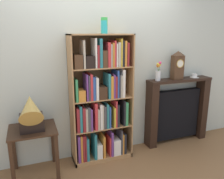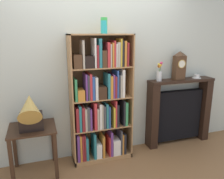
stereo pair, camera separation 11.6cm
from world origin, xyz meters
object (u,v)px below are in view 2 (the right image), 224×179
Objects in this scene: cup_stack at (104,26)px; teacup_with_saucer at (197,76)px; side_table_left at (33,138)px; flower_vase at (159,73)px; bookshelf at (100,103)px; fireplace_mantel at (178,112)px; mantel_clock at (179,65)px; gramophone at (30,112)px.

teacup_with_saucer is (1.57, 0.08, -0.77)m from cup_stack.
side_table_left is 1.99m from flower_vase.
side_table_left is at bearing -174.88° from bookshelf.
teacup_with_saucer is (1.63, 0.06, 0.27)m from bookshelf.
fireplace_mantel is 0.77m from mantel_clock.
mantel_clock reaches higher than teacup_with_saucer.
teacup_with_saucer is at bearing 2.07° from bookshelf.
side_table_left is 1.20× the size of gramophone.
teacup_with_saucer is (2.55, 0.14, 0.62)m from side_table_left.
flower_vase is (1.86, 0.22, 0.33)m from gramophone.
fireplace_mantel is at bearing 4.58° from cup_stack.
flower_vase is 2.08× the size of teacup_with_saucer.
side_table_left is at bearing -175.95° from fireplace_mantel.
bookshelf is at bearing 5.12° from side_table_left.
mantel_clock reaches higher than side_table_left.
gramophone is at bearing -171.75° from cup_stack.
bookshelf reaches higher than teacup_with_saucer.
bookshelf reaches higher than gramophone.
cup_stack is 0.31× the size of side_table_left.
cup_stack is at bearing -176.93° from teacup_with_saucer.
mantel_clock is (2.20, 0.22, 0.43)m from gramophone.
gramophone is at bearing -169.71° from bookshelf.
fireplace_mantel reaches higher than side_table_left.
mantel_clock is at bearing -0.03° from flower_vase.
teacup_with_saucer is at bearing -3.90° from fireplace_mantel.
bookshelf is 1.37m from mantel_clock.
side_table_left is 2.35m from mantel_clock.
teacup_with_saucer is (0.35, 0.00, -0.19)m from mantel_clock.
mantel_clock is (1.28, 0.06, 0.46)m from bookshelf.
bookshelf is at bearing 155.03° from cup_stack.
gramophone is at bearing -174.94° from teacup_with_saucer.
gramophone is 3.75× the size of teacup_with_saucer.
bookshelf is 1.05m from cup_stack.
flower_vase is (0.94, 0.06, 0.36)m from bookshelf.
mantel_clock reaches higher than flower_vase.
bookshelf is at bearing -176.68° from fireplace_mantel.
bookshelf is 8.85× the size of cup_stack.
side_table_left is at bearing 90.00° from gramophone.
cup_stack reaches higher than gramophone.
cup_stack is 0.18× the size of fireplace_mantel.
mantel_clock reaches higher than fireplace_mantel.
gramophone is (-0.00, -0.08, 0.38)m from side_table_left.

